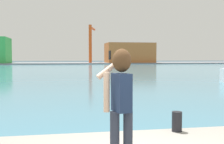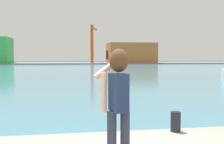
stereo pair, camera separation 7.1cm
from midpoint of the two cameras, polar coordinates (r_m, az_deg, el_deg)
ground_plane at (r=54.05m, az=-8.52°, el=0.61°), size 220.00×220.00×0.00m
harbor_water at (r=56.05m, az=-8.56°, el=0.71°), size 140.00×100.00×0.02m
far_shore_dock at (r=96.02m, az=-9.05°, el=1.77°), size 140.00×20.00×0.37m
person_photographer at (r=4.17m, az=1.62°, el=-4.61°), size 0.53×0.54×1.74m
harbor_bollard at (r=6.39m, az=13.00°, el=-9.71°), size 0.22×0.22×0.43m
warehouse_right at (r=95.35m, az=3.88°, el=3.87°), size 15.61×9.93×6.52m
port_crane at (r=93.20m, az=-3.93°, el=6.46°), size 3.10×8.50×12.26m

